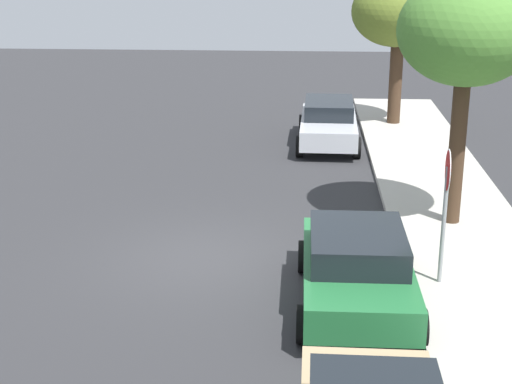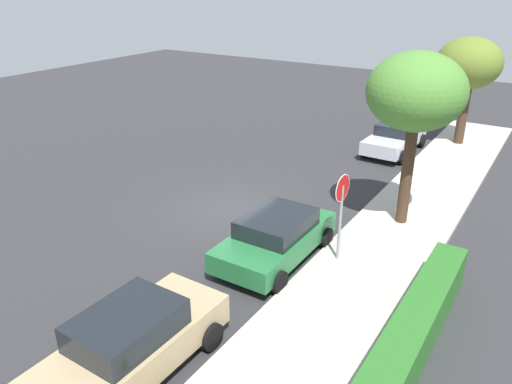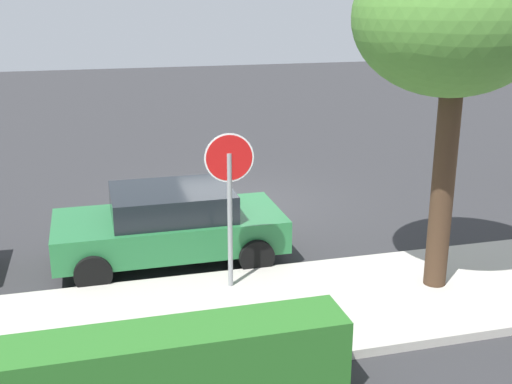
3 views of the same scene
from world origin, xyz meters
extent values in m
plane|color=#2D2D30|center=(0.00, 0.00, 0.00)|extent=(60.00, 60.00, 0.00)
cube|color=#B2ADA3|center=(0.00, 5.54, 0.07)|extent=(32.00, 3.04, 0.14)
cylinder|color=gray|center=(1.21, 4.63, 1.21)|extent=(0.08, 0.08, 2.41)
cylinder|color=white|center=(1.21, 4.63, 2.34)|extent=(0.79, 0.07, 0.79)
cylinder|color=red|center=(1.21, 4.63, 2.34)|extent=(0.74, 0.08, 0.74)
cube|color=#236B38|center=(2.01, 3.00, 0.60)|extent=(4.16, 1.91, 0.60)
cube|color=black|center=(1.94, 3.00, 1.15)|extent=(2.18, 1.67, 0.50)
cylinder|color=black|center=(3.42, 3.95, 0.32)|extent=(0.64, 0.22, 0.64)
cylinder|color=black|center=(3.42, 2.05, 0.32)|extent=(0.64, 0.22, 0.64)
cylinder|color=black|center=(0.60, 3.95, 0.32)|extent=(0.64, 0.22, 0.64)
cylinder|color=black|center=(0.59, 2.06, 0.32)|extent=(0.64, 0.22, 0.64)
cylinder|color=#422D1E|center=(-2.11, 5.43, 1.66)|extent=(0.36, 0.36, 3.31)
ellipsoid|color=#4C8433|center=(-2.01, 5.41, 4.47)|extent=(2.96, 2.96, 2.37)
camera|label=1|loc=(14.95, 1.97, 6.43)|focal=55.00mm
camera|label=2|loc=(12.95, 9.31, 7.65)|focal=35.00mm
camera|label=3|loc=(3.32, 14.16, 4.81)|focal=45.00mm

